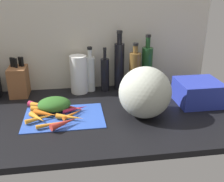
% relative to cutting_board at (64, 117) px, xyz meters
% --- Properties ---
extents(ground_plane, '(1.70, 0.80, 0.03)m').
position_rel_cutting_board_xyz_m(ground_plane, '(0.07, 0.03, -0.02)').
color(ground_plane, black).
extents(wall_back, '(1.70, 0.03, 0.60)m').
position_rel_cutting_board_xyz_m(wall_back, '(0.07, 0.42, 0.30)').
color(wall_back, beige).
rests_on(wall_back, ground_plane).
extents(cutting_board, '(0.40, 0.27, 0.01)m').
position_rel_cutting_board_xyz_m(cutting_board, '(0.00, 0.00, 0.00)').
color(cutting_board, '#2D51B7').
rests_on(cutting_board, ground_plane).
extents(carrot_0, '(0.16, 0.09, 0.02)m').
position_rel_cutting_board_xyz_m(carrot_0, '(-0.11, -0.02, 0.02)').
color(carrot_0, orange).
rests_on(carrot_0, cutting_board).
extents(carrot_1, '(0.13, 0.10, 0.03)m').
position_rel_cutting_board_xyz_m(carrot_1, '(-0.13, 0.11, 0.02)').
color(carrot_1, '#B2264C').
rests_on(carrot_1, cutting_board).
extents(carrot_2, '(0.12, 0.08, 0.03)m').
position_rel_cutting_board_xyz_m(carrot_2, '(-0.09, 0.01, 0.02)').
color(carrot_2, orange).
rests_on(carrot_2, cutting_board).
extents(carrot_3, '(0.17, 0.07, 0.02)m').
position_rel_cutting_board_xyz_m(carrot_3, '(-0.04, -0.09, 0.01)').
color(carrot_3, orange).
rests_on(carrot_3, cutting_board).
extents(carrot_4, '(0.11, 0.10, 0.02)m').
position_rel_cutting_board_xyz_m(carrot_4, '(0.04, -0.01, 0.02)').
color(carrot_4, orange).
rests_on(carrot_4, cutting_board).
extents(carrot_5, '(0.13, 0.10, 0.03)m').
position_rel_cutting_board_xyz_m(carrot_5, '(0.00, -0.10, 0.02)').
color(carrot_5, red).
rests_on(carrot_5, cutting_board).
extents(carrot_6, '(0.09, 0.10, 0.03)m').
position_rel_cutting_board_xyz_m(carrot_6, '(-0.13, -0.02, 0.02)').
color(carrot_6, orange).
rests_on(carrot_6, cutting_board).
extents(carrot_7, '(0.14, 0.07, 0.03)m').
position_rel_cutting_board_xyz_m(carrot_7, '(0.03, -0.04, 0.02)').
color(carrot_7, orange).
rests_on(carrot_7, cutting_board).
extents(carrot_8, '(0.16, 0.08, 0.03)m').
position_rel_cutting_board_xyz_m(carrot_8, '(-0.10, 0.10, 0.02)').
color(carrot_8, orange).
rests_on(carrot_8, cutting_board).
extents(carrot_9, '(0.15, 0.11, 0.03)m').
position_rel_cutting_board_xyz_m(carrot_9, '(0.03, 0.07, 0.02)').
color(carrot_9, red).
rests_on(carrot_9, cutting_board).
extents(carrot_10, '(0.16, 0.06, 0.03)m').
position_rel_cutting_board_xyz_m(carrot_10, '(-0.09, 0.07, 0.02)').
color(carrot_10, orange).
rests_on(carrot_10, cutting_board).
extents(carrot_11, '(0.14, 0.07, 0.02)m').
position_rel_cutting_board_xyz_m(carrot_11, '(0.06, 0.05, 0.02)').
color(carrot_11, '#B2264C').
rests_on(carrot_11, cutting_board).
extents(carrot_greens_pile, '(0.17, 0.13, 0.07)m').
position_rel_cutting_board_xyz_m(carrot_greens_pile, '(-0.05, 0.07, 0.04)').
color(carrot_greens_pile, '#2D6023').
rests_on(carrot_greens_pile, cutting_board).
extents(winter_squash, '(0.26, 0.25, 0.26)m').
position_rel_cutting_board_xyz_m(winter_squash, '(0.41, -0.04, 0.13)').
color(winter_squash, '#B2B7A8').
rests_on(winter_squash, ground_plane).
extents(knife_block, '(0.10, 0.15, 0.23)m').
position_rel_cutting_board_xyz_m(knife_block, '(-0.27, 0.34, 0.09)').
color(knife_block, brown).
rests_on(knife_block, ground_plane).
extents(paper_towel_roll, '(0.10, 0.10, 0.23)m').
position_rel_cutting_board_xyz_m(paper_towel_roll, '(0.09, 0.33, 0.11)').
color(paper_towel_roll, white).
rests_on(paper_towel_roll, ground_plane).
extents(bottle_0, '(0.06, 0.06, 0.28)m').
position_rel_cutting_board_xyz_m(bottle_0, '(0.16, 0.34, 0.11)').
color(bottle_0, silver).
rests_on(bottle_0, ground_plane).
extents(bottle_1, '(0.05, 0.05, 0.28)m').
position_rel_cutting_board_xyz_m(bottle_1, '(0.25, 0.33, 0.10)').
color(bottle_1, black).
rests_on(bottle_1, ground_plane).
extents(bottle_2, '(0.06, 0.06, 0.37)m').
position_rel_cutting_board_xyz_m(bottle_2, '(0.34, 0.34, 0.15)').
color(bottle_2, black).
rests_on(bottle_2, ground_plane).
extents(bottle_3, '(0.07, 0.07, 0.31)m').
position_rel_cutting_board_xyz_m(bottle_3, '(0.43, 0.30, 0.12)').
color(bottle_3, brown).
rests_on(bottle_3, ground_plane).
extents(bottle_4, '(0.07, 0.07, 0.35)m').
position_rel_cutting_board_xyz_m(bottle_4, '(0.52, 0.33, 0.14)').
color(bottle_4, '#19421E').
rests_on(bottle_4, ground_plane).
extents(dish_rack, '(0.23, 0.22, 0.13)m').
position_rel_cutting_board_xyz_m(dish_rack, '(0.74, 0.07, 0.06)').
color(dish_rack, '#2838AD').
rests_on(dish_rack, ground_plane).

